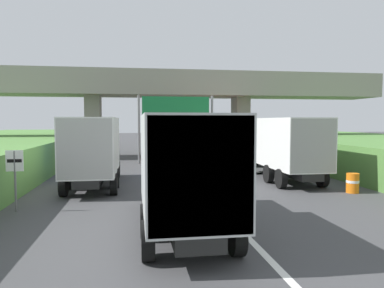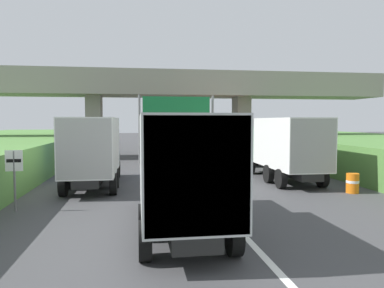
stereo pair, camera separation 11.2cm
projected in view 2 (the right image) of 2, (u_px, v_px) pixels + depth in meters
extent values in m
cube|color=white|center=(177.00, 164.00, 28.08)|extent=(0.20, 89.57, 0.01)
cube|color=gray|center=(170.00, 90.00, 33.81)|extent=(40.00, 4.80, 1.10)
cube|color=gray|center=(172.00, 75.00, 31.55)|extent=(40.00, 0.36, 1.10)
cube|color=gray|center=(168.00, 81.00, 35.94)|extent=(40.00, 0.36, 1.10)
cube|color=gray|center=(94.00, 127.00, 33.01)|extent=(1.30, 2.20, 5.57)
cube|color=gray|center=(241.00, 126.00, 35.03)|extent=(1.30, 2.20, 5.57)
cylinder|color=slate|center=(139.00, 130.00, 27.87)|extent=(0.18, 0.18, 5.27)
cylinder|color=slate|center=(213.00, 129.00, 28.71)|extent=(0.18, 0.18, 5.27)
cube|color=#167238|center=(177.00, 109.00, 28.19)|extent=(5.20, 0.12, 1.90)
cube|color=white|center=(177.00, 109.00, 28.18)|extent=(4.89, 0.01, 1.67)
cylinder|color=slate|center=(15.00, 181.00, 13.17)|extent=(0.08, 0.08, 2.20)
cube|color=white|center=(14.00, 161.00, 13.11)|extent=(0.60, 0.03, 0.76)
cube|color=black|center=(14.00, 161.00, 13.10)|extent=(0.50, 0.01, 0.12)
cube|color=black|center=(238.00, 154.00, 29.22)|extent=(1.10, 7.30, 0.36)
cube|color=red|center=(230.00, 137.00, 31.71)|extent=(2.10, 2.10, 2.10)
cube|color=#2D3842|center=(227.00, 133.00, 32.70)|extent=(1.89, 0.06, 0.90)
cube|color=silver|center=(242.00, 136.00, 28.09)|extent=(2.30, 5.20, 2.60)
cube|color=#A8A8A4|center=(253.00, 137.00, 25.55)|extent=(2.21, 0.04, 2.50)
cylinder|color=black|center=(219.00, 153.00, 31.66)|extent=(0.30, 0.96, 0.96)
cylinder|color=black|center=(241.00, 153.00, 31.94)|extent=(0.30, 0.96, 0.96)
cylinder|color=black|center=(233.00, 159.00, 26.63)|extent=(0.30, 0.96, 0.96)
cylinder|color=black|center=(261.00, 159.00, 26.94)|extent=(0.30, 0.96, 0.96)
cylinder|color=black|center=(228.00, 157.00, 28.30)|extent=(0.30, 0.96, 0.96)
cylinder|color=black|center=(254.00, 157.00, 28.61)|extent=(0.30, 0.96, 0.96)
cube|color=black|center=(95.00, 173.00, 18.46)|extent=(1.10, 7.30, 0.36)
cube|color=#233D9E|center=(100.00, 145.00, 20.95)|extent=(2.10, 2.10, 2.10)
cube|color=#2D3842|center=(101.00, 139.00, 21.94)|extent=(1.89, 0.06, 0.90)
cube|color=silver|center=(92.00, 145.00, 17.33)|extent=(2.30, 5.20, 2.60)
cube|color=#A8A8A4|center=(84.00, 149.00, 14.79)|extent=(2.21, 0.04, 2.50)
cylinder|color=black|center=(83.00, 170.00, 20.90)|extent=(0.30, 0.96, 0.96)
cylinder|color=black|center=(117.00, 169.00, 21.18)|extent=(0.30, 0.96, 0.96)
cylinder|color=black|center=(63.00, 185.00, 15.87)|extent=(0.30, 0.96, 0.96)
cylinder|color=black|center=(113.00, 184.00, 16.18)|extent=(0.30, 0.96, 0.96)
cylinder|color=black|center=(70.00, 179.00, 17.54)|extent=(0.30, 0.96, 0.96)
cylinder|color=black|center=(116.00, 178.00, 17.85)|extent=(0.30, 0.96, 0.96)
cube|color=black|center=(282.00, 168.00, 20.29)|extent=(1.10, 7.30, 0.36)
cube|color=#236B38|center=(266.00, 143.00, 22.78)|extent=(2.10, 2.10, 2.10)
cube|color=#2D3842|center=(261.00, 138.00, 23.76)|extent=(1.89, 0.06, 0.90)
cube|color=silver|center=(290.00, 143.00, 19.16)|extent=(2.30, 5.20, 2.60)
cube|color=#A8A8A4|center=(314.00, 146.00, 16.61)|extent=(2.21, 0.04, 2.50)
cylinder|color=black|center=(251.00, 166.00, 22.72)|extent=(0.30, 0.96, 0.96)
cylinder|color=black|center=(280.00, 165.00, 23.01)|extent=(0.30, 0.96, 0.96)
cylinder|color=black|center=(281.00, 179.00, 17.69)|extent=(0.30, 0.96, 0.96)
cylinder|color=black|center=(322.00, 178.00, 18.01)|extent=(0.30, 0.96, 0.96)
cylinder|color=black|center=(268.00, 174.00, 19.36)|extent=(0.30, 0.96, 0.96)
cylinder|color=black|center=(306.00, 173.00, 19.68)|extent=(0.30, 0.96, 0.96)
cube|color=black|center=(179.00, 207.00, 11.13)|extent=(1.10, 7.30, 0.36)
cube|color=#B2B5B7|center=(171.00, 158.00, 13.62)|extent=(2.10, 2.10, 2.10)
cube|color=#2D3842|center=(169.00, 148.00, 14.61)|extent=(1.89, 0.06, 0.90)
cube|color=#B2B5B7|center=(183.00, 162.00, 10.00)|extent=(2.30, 5.20, 2.60)
cube|color=gray|center=(198.00, 176.00, 7.45)|extent=(2.21, 0.04, 2.50)
cylinder|color=black|center=(145.00, 196.00, 13.56)|extent=(0.30, 0.96, 0.96)
cylinder|color=black|center=(196.00, 195.00, 13.85)|extent=(0.30, 0.96, 0.96)
cylinder|color=black|center=(145.00, 241.00, 8.53)|extent=(0.30, 0.96, 0.96)
cylinder|color=black|center=(234.00, 236.00, 8.85)|extent=(0.30, 0.96, 0.96)
cylinder|color=black|center=(144.00, 221.00, 10.20)|extent=(0.30, 0.96, 0.96)
cylinder|color=black|center=(219.00, 218.00, 10.52)|extent=(0.30, 0.96, 0.96)
cube|color=orange|center=(198.00, 154.00, 28.58)|extent=(1.76, 4.10, 0.76)
cube|color=orange|center=(198.00, 145.00, 28.39)|extent=(1.56, 1.90, 0.64)
cube|color=#2D3842|center=(200.00, 146.00, 27.48)|extent=(1.44, 0.06, 0.54)
cylinder|color=black|center=(185.00, 157.00, 29.74)|extent=(0.22, 0.64, 0.64)
cylinder|color=black|center=(205.00, 157.00, 29.98)|extent=(0.22, 0.64, 0.64)
cylinder|color=black|center=(189.00, 161.00, 27.23)|extent=(0.22, 0.64, 0.64)
cylinder|color=black|center=(211.00, 160.00, 27.47)|extent=(0.22, 0.64, 0.64)
cylinder|color=orange|center=(352.00, 183.00, 16.61)|extent=(0.56, 0.56, 0.90)
cylinder|color=white|center=(353.00, 182.00, 16.60)|extent=(0.57, 0.57, 0.12)
cylinder|color=orange|center=(312.00, 171.00, 20.48)|extent=(0.56, 0.56, 0.90)
cylinder|color=white|center=(312.00, 170.00, 20.47)|extent=(0.57, 0.57, 0.12)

